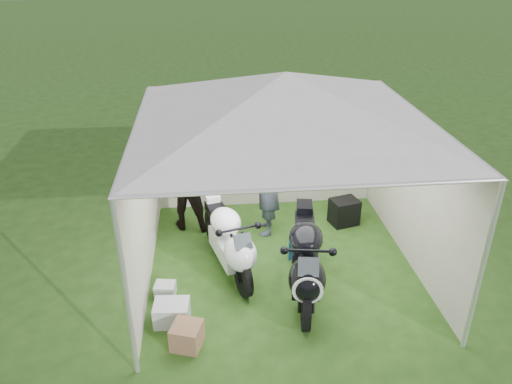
% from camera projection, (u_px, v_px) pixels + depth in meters
% --- Properties ---
extents(ground, '(80.00, 80.00, 0.00)m').
position_uv_depth(ground, '(281.00, 263.00, 7.82)').
color(ground, '#244414').
rests_on(ground, ground).
extents(canopy_tent, '(5.66, 5.66, 3.00)m').
position_uv_depth(canopy_tent, '(285.00, 103.00, 6.68)').
color(canopy_tent, silver).
rests_on(canopy_tent, ground).
extents(motorcycle_white, '(0.81, 1.97, 0.99)m').
position_uv_depth(motorcycle_white, '(229.00, 240.00, 7.39)').
color(motorcycle_white, black).
rests_on(motorcycle_white, ground).
extents(motorcycle_black, '(0.69, 2.15, 1.06)m').
position_uv_depth(motorcycle_black, '(306.00, 260.00, 6.85)').
color(motorcycle_black, black).
rests_on(motorcycle_black, ground).
extents(paddock_stand, '(0.48, 0.34, 0.33)m').
position_uv_depth(paddock_stand, '(302.00, 247.00, 7.92)').
color(paddock_stand, blue).
rests_on(paddock_stand, ground).
extents(person_dark_jacket, '(1.03, 0.90, 1.81)m').
position_uv_depth(person_dark_jacket, '(187.00, 179.00, 8.44)').
color(person_dark_jacket, black).
rests_on(person_dark_jacket, ground).
extents(person_blue_jacket, '(0.48, 0.68, 1.76)m').
position_uv_depth(person_blue_jacket, '(267.00, 186.00, 8.28)').
color(person_blue_jacket, slate).
rests_on(person_blue_jacket, ground).
extents(equipment_box, '(0.54, 0.48, 0.46)m').
position_uv_depth(equipment_box, '(344.00, 212.00, 8.81)').
color(equipment_box, black).
rests_on(equipment_box, ground).
extents(crate_0, '(0.48, 0.39, 0.30)m').
position_uv_depth(crate_0, '(172.00, 313.00, 6.54)').
color(crate_0, silver).
rests_on(crate_0, ground).
extents(crate_1, '(0.45, 0.45, 0.32)m').
position_uv_depth(crate_1, '(187.00, 335.00, 6.16)').
color(crate_1, '#8D6346').
rests_on(crate_1, ground).
extents(crate_2, '(0.31, 0.27, 0.21)m').
position_uv_depth(crate_2, '(165.00, 290.00, 7.05)').
color(crate_2, silver).
rests_on(crate_2, ground).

